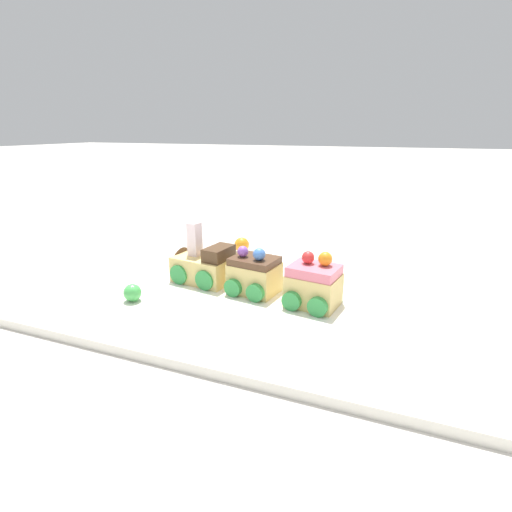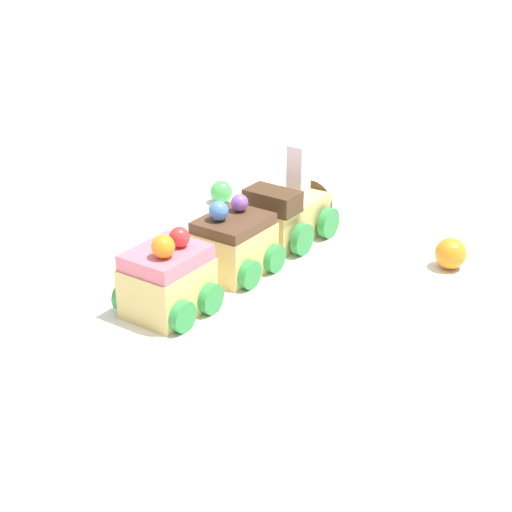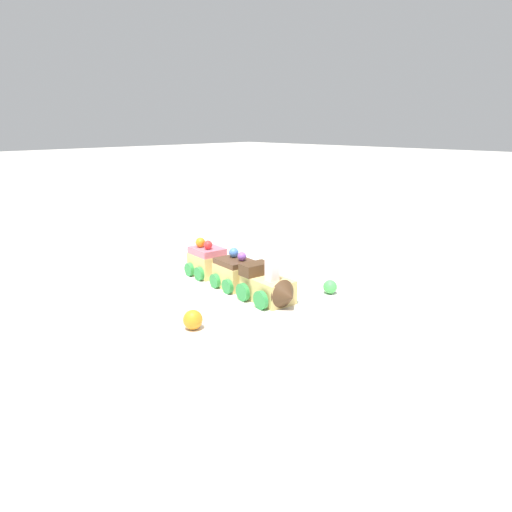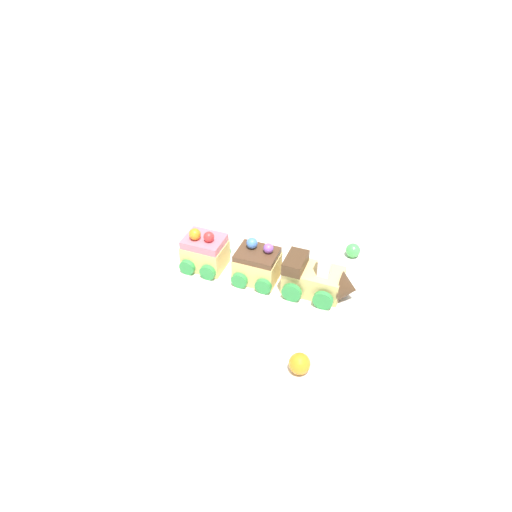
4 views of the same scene
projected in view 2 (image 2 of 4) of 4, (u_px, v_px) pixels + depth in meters
The scene contains 7 objects.
ground_plane at pixel (251, 278), 0.78m from camera, with size 10.00×10.00×0.00m, color beige.
display_board at pixel (251, 272), 0.77m from camera, with size 0.78×0.41×0.01m, color white.
cake_train_locomotive at pixel (294, 212), 0.82m from camera, with size 0.12×0.08×0.09m.
cake_car_chocolate at pixel (233, 245), 0.75m from camera, with size 0.07×0.08×0.07m.
cake_car_strawberry at pixel (168, 281), 0.68m from camera, with size 0.07×0.08×0.07m.
gumball_orange at pixel (451, 254), 0.76m from camera, with size 0.03×0.03×0.03m, color orange.
gumball_green at pixel (221, 192), 0.91m from camera, with size 0.02×0.02×0.02m, color #4CBC56.
Camera 2 is at (-0.62, -0.32, 0.35)m, focal length 60.00 mm.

